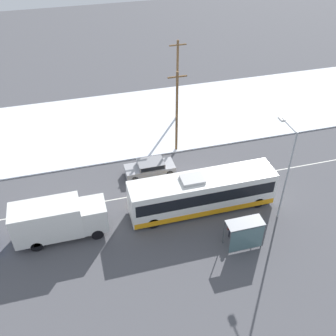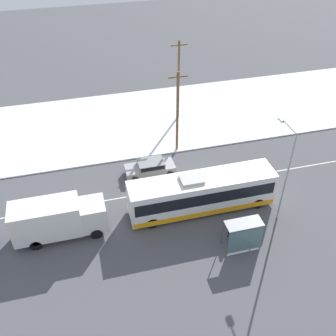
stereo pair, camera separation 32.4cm
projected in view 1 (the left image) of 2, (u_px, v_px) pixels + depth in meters
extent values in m
plane|color=#4C4C51|center=(202.00, 184.00, 35.54)|extent=(120.00, 120.00, 0.00)
cube|color=silver|center=(167.00, 117.00, 44.85)|extent=(80.00, 13.96, 0.12)
cube|color=silver|center=(202.00, 184.00, 35.54)|extent=(60.00, 0.12, 0.00)
cube|color=white|center=(202.00, 192.00, 32.02)|extent=(12.02, 2.55, 2.92)
cube|color=black|center=(202.00, 189.00, 31.80)|extent=(11.54, 2.57, 1.11)
cube|color=orange|center=(201.00, 203.00, 32.75)|extent=(11.90, 2.57, 0.53)
cube|color=#B2B2B2|center=(192.00, 179.00, 30.86)|extent=(1.80, 1.40, 0.24)
cylinder|color=black|center=(258.00, 202.00, 32.87)|extent=(1.00, 0.28, 1.00)
cylinder|color=black|center=(247.00, 185.00, 34.60)|extent=(1.00, 0.28, 1.00)
cylinder|color=black|center=(153.00, 223.00, 30.99)|extent=(1.00, 0.28, 1.00)
cylinder|color=black|center=(147.00, 204.00, 32.72)|extent=(1.00, 0.28, 1.00)
cube|color=silver|center=(47.00, 220.00, 29.28)|extent=(5.08, 2.30, 2.79)
cube|color=silver|center=(94.00, 215.00, 30.19)|extent=(1.90, 2.19, 2.18)
cube|color=black|center=(106.00, 208.00, 30.12)|extent=(0.06, 1.96, 0.96)
cylinder|color=black|center=(97.00, 234.00, 30.11)|extent=(0.90, 0.26, 0.90)
cylinder|color=black|center=(94.00, 216.00, 31.67)|extent=(0.90, 0.26, 0.90)
cylinder|color=black|center=(37.00, 246.00, 29.18)|extent=(0.90, 0.26, 0.90)
cylinder|color=black|center=(37.00, 227.00, 30.73)|extent=(0.90, 0.26, 0.90)
cube|color=#9E9EA3|center=(150.00, 169.00, 36.39)|extent=(4.58, 1.80, 0.66)
cube|color=gray|center=(151.00, 164.00, 36.06)|extent=(2.38, 1.66, 0.49)
cube|color=black|center=(151.00, 164.00, 36.05)|extent=(2.19, 1.69, 0.39)
cylinder|color=black|center=(135.00, 179.00, 35.60)|extent=(0.64, 0.22, 0.64)
cylinder|color=black|center=(131.00, 169.00, 36.80)|extent=(0.64, 0.22, 0.64)
cylinder|color=black|center=(170.00, 173.00, 36.28)|extent=(0.64, 0.22, 0.64)
cylinder|color=black|center=(165.00, 163.00, 37.48)|extent=(0.64, 0.22, 0.64)
cylinder|color=#23232D|center=(229.00, 233.00, 30.30)|extent=(0.12, 0.12, 0.81)
cylinder|color=#23232D|center=(232.00, 232.00, 30.35)|extent=(0.12, 0.12, 0.81)
cube|color=maroon|center=(232.00, 226.00, 29.87)|extent=(0.42, 0.23, 0.67)
sphere|color=tan|center=(232.00, 221.00, 29.58)|extent=(0.28, 0.28, 0.28)
cylinder|color=maroon|center=(229.00, 227.00, 29.84)|extent=(0.11, 0.11, 0.63)
cylinder|color=maroon|center=(235.00, 225.00, 29.95)|extent=(0.11, 0.11, 0.63)
cube|color=gray|center=(245.00, 223.00, 28.42)|extent=(2.74, 1.20, 0.06)
cube|color=slate|center=(247.00, 239.00, 28.70)|extent=(2.63, 0.04, 2.16)
cylinder|color=#474C51|center=(224.00, 232.00, 29.31)|extent=(0.08, 0.08, 2.34)
cylinder|color=#474C51|center=(256.00, 225.00, 29.86)|extent=(0.08, 0.08, 2.34)
cylinder|color=#474C51|center=(229.00, 243.00, 28.46)|extent=(0.08, 0.08, 2.34)
cylinder|color=#474C51|center=(263.00, 236.00, 29.01)|extent=(0.08, 0.08, 2.34)
cylinder|color=#9EA3A8|center=(287.00, 178.00, 29.71)|extent=(0.14, 0.14, 8.25)
cylinder|color=#9EA3A8|center=(289.00, 126.00, 28.10)|extent=(0.10, 2.17, 0.10)
cube|color=silver|center=(282.00, 119.00, 28.96)|extent=(0.36, 0.60, 0.16)
cylinder|color=brown|center=(177.00, 113.00, 37.18)|extent=(0.24, 0.24, 8.44)
cube|color=brown|center=(177.00, 77.00, 34.89)|extent=(1.80, 0.12, 0.12)
cylinder|color=brown|center=(177.00, 81.00, 42.00)|extent=(0.24, 0.24, 8.97)
cube|color=brown|center=(178.00, 45.00, 39.55)|extent=(1.80, 0.12, 0.12)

